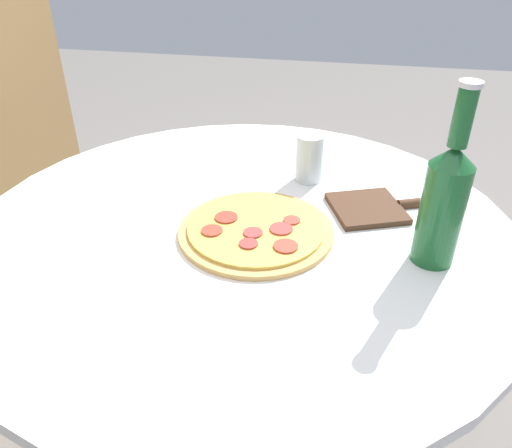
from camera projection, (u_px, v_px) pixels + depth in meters
ground_plane at (246, 442)px, 1.33m from camera, size 8.00×8.00×0.00m
table at (243, 279)px, 1.04m from camera, size 1.05×1.05×0.69m
pizza at (256, 230)px, 0.93m from camera, size 0.29×0.29×0.02m
beer_bottle at (444, 200)px, 0.80m from camera, size 0.07×0.07×0.31m
pizza_paddle at (382, 207)px, 1.00m from camera, size 0.18×0.28×0.02m
drinking_glass at (309, 158)px, 1.09m from camera, size 0.06×0.06×0.11m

